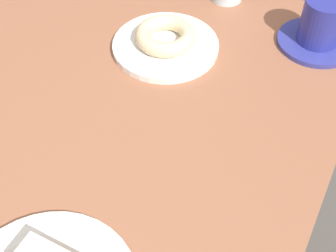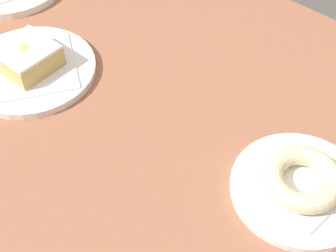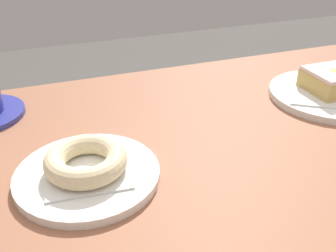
{
  "view_description": "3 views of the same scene",
  "coord_description": "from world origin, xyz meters",
  "px_view_note": "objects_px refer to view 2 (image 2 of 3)",
  "views": [
    {
      "loc": [
        0.3,
        0.34,
        1.31
      ],
      "look_at": [
        -0.11,
        0.12,
        0.79
      ],
      "focal_mm": 50.46,
      "sensor_mm": 36.0,
      "label": 1
    },
    {
      "loc": [
        -0.43,
        0.45,
        1.35
      ],
      "look_at": [
        -0.11,
        0.08,
        0.8
      ],
      "focal_mm": 54.6,
      "sensor_mm": 36.0,
      "label": 2
    },
    {
      "loc": [
        -0.35,
        -0.41,
        1.08
      ],
      "look_at": [
        -0.17,
        0.06,
        0.79
      ],
      "focal_mm": 41.68,
      "sensor_mm": 36.0,
      "label": 3
    }
  ],
  "objects_px": {
    "donut_sugar_ring": "(303,179)",
    "donut_glazed_square": "(27,57)",
    "plate_sugar_ring": "(300,189)",
    "plate_glazed_square": "(31,70)"
  },
  "relations": [
    {
      "from": "donut_sugar_ring",
      "to": "donut_glazed_square",
      "type": "distance_m",
      "value": 0.48
    },
    {
      "from": "plate_sugar_ring",
      "to": "donut_sugar_ring",
      "type": "xyz_separation_m",
      "value": [
        0.0,
        0.0,
        0.02
      ]
    },
    {
      "from": "plate_sugar_ring",
      "to": "donut_glazed_square",
      "type": "xyz_separation_m",
      "value": [
        0.48,
        0.09,
        0.03
      ]
    },
    {
      "from": "donut_sugar_ring",
      "to": "plate_glazed_square",
      "type": "distance_m",
      "value": 0.48
    },
    {
      "from": "donut_sugar_ring",
      "to": "donut_glazed_square",
      "type": "height_order",
      "value": "donut_glazed_square"
    },
    {
      "from": "plate_sugar_ring",
      "to": "plate_glazed_square",
      "type": "xyz_separation_m",
      "value": [
        0.48,
        0.09,
        0.0
      ]
    },
    {
      "from": "donut_glazed_square",
      "to": "donut_sugar_ring",
      "type": "bearing_deg",
      "value": -169.26
    },
    {
      "from": "plate_glazed_square",
      "to": "donut_sugar_ring",
      "type": "bearing_deg",
      "value": -169.26
    },
    {
      "from": "plate_sugar_ring",
      "to": "donut_glazed_square",
      "type": "height_order",
      "value": "donut_glazed_square"
    },
    {
      "from": "donut_sugar_ring",
      "to": "plate_sugar_ring",
      "type": "bearing_deg",
      "value": 0.0
    }
  ]
}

